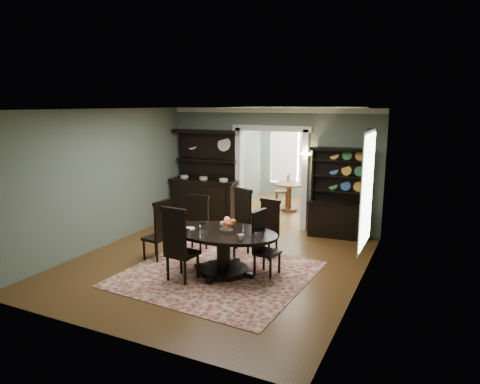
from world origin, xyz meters
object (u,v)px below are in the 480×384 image
object	(u,v)px
dining_table	(223,244)
welsh_dresser	(337,205)
sideboard	(206,189)
parlor_table	(290,193)

from	to	relation	value
dining_table	welsh_dresser	world-z (taller)	welsh_dresser
sideboard	parlor_table	size ratio (longest dim) A/B	2.76
sideboard	welsh_dresser	distance (m)	3.53
welsh_dresser	dining_table	bearing A→B (deg)	-118.14
sideboard	welsh_dresser	bearing A→B (deg)	-2.96
welsh_dresser	sideboard	bearing A→B (deg)	176.15
parlor_table	welsh_dresser	bearing A→B (deg)	-46.25
welsh_dresser	parlor_table	world-z (taller)	welsh_dresser
dining_table	parlor_table	bearing A→B (deg)	92.53
dining_table	parlor_table	distance (m)	5.09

